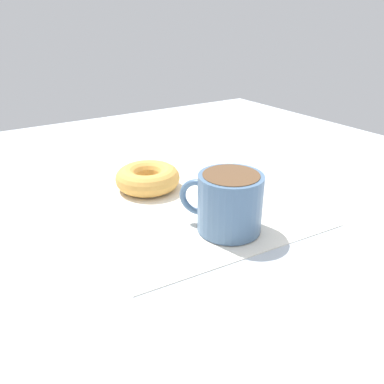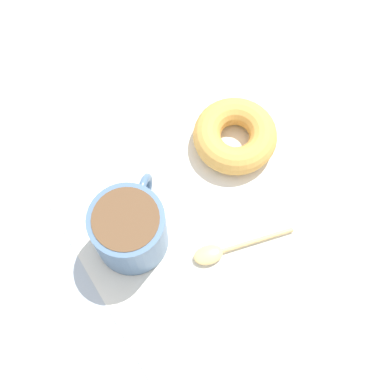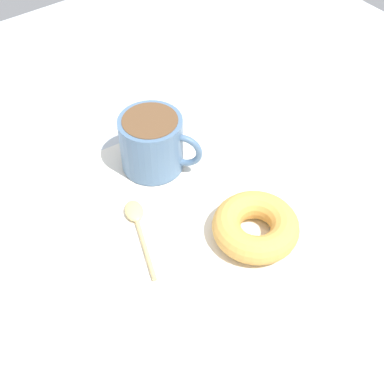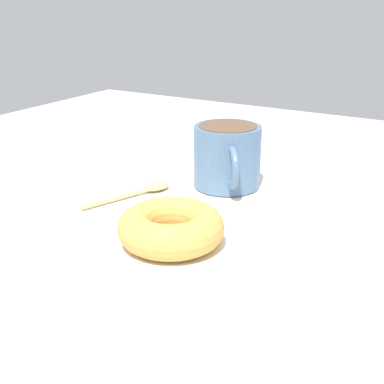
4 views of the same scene
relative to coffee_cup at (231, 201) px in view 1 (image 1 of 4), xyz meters
The scene contains 5 objects.
ground_plane 11.39cm from the coffee_cup, behind, with size 120.00×120.00×2.00cm, color #B2BCC6.
napkin 9.89cm from the coffee_cup, behind, with size 31.18×31.18×0.30cm, color white.
coffee_cup is the anchor object (origin of this frame).
donut 18.46cm from the coffee_cup, 169.69° to the right, with size 10.76×10.76×3.55cm, color gold.
spoon 11.17cm from the coffee_cup, 135.68° to the left, with size 12.38×5.63×0.90cm.
Camera 1 is at (44.46, -28.27, 26.62)cm, focal length 35.00 mm.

